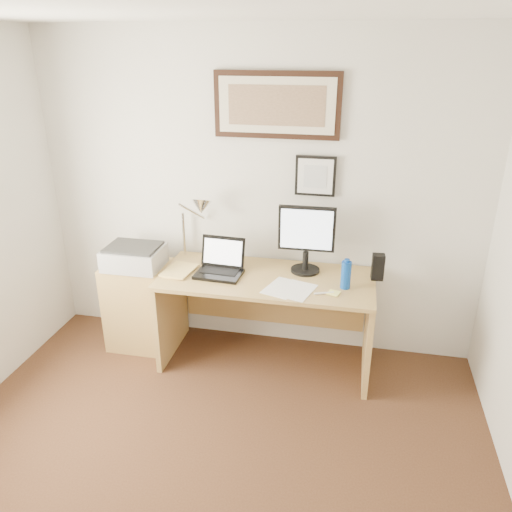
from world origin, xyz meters
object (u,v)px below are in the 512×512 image
(desk, at_px, (268,299))
(laptop, at_px, (220,266))
(side_cabinet, at_px, (140,305))
(printer, at_px, (134,257))
(water_bottle, at_px, (346,275))
(book, at_px, (168,269))
(lcd_monitor, at_px, (306,236))

(desk, distance_m, laptop, 0.47)
(side_cabinet, bearing_deg, desk, 1.89)
(printer, bearing_deg, side_cabinet, 104.73)
(water_bottle, xyz_separation_m, book, (-1.35, 0.03, -0.09))
(lcd_monitor, bearing_deg, printer, -173.93)
(desk, xyz_separation_m, printer, (-1.06, -0.07, 0.30))
(side_cabinet, relative_size, book, 2.60)
(side_cabinet, height_order, desk, desk)
(water_bottle, xyz_separation_m, lcd_monitor, (-0.31, 0.21, 0.19))
(printer, bearing_deg, lcd_monitor, 6.07)
(water_bottle, relative_size, laptop, 0.57)
(book, xyz_separation_m, printer, (-0.29, 0.04, 0.06))
(water_bottle, xyz_separation_m, desk, (-0.58, 0.15, -0.34))
(water_bottle, distance_m, printer, 1.64)
(desk, height_order, lcd_monitor, lcd_monitor)
(water_bottle, bearing_deg, laptop, 176.31)
(desk, bearing_deg, book, -171.38)
(desk, bearing_deg, lcd_monitor, 13.95)
(side_cabinet, bearing_deg, laptop, -4.00)
(side_cabinet, distance_m, water_bottle, 1.73)
(lcd_monitor, height_order, printer, lcd_monitor)
(water_bottle, xyz_separation_m, printer, (-1.64, 0.07, -0.03))
(book, bearing_deg, desk, 8.62)
(side_cabinet, distance_m, desk, 1.08)
(lcd_monitor, bearing_deg, laptop, -166.31)
(water_bottle, distance_m, book, 1.35)
(printer, bearing_deg, laptop, -0.89)
(book, distance_m, lcd_monitor, 1.09)
(book, distance_m, desk, 0.82)
(desk, xyz_separation_m, lcd_monitor, (0.27, 0.07, 0.53))
(lcd_monitor, bearing_deg, side_cabinet, -175.63)
(laptop, distance_m, lcd_monitor, 0.69)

